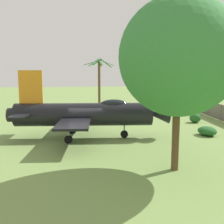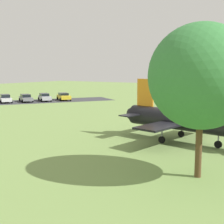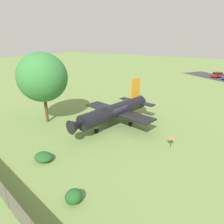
# 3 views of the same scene
# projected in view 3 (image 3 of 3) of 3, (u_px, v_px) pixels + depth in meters

# --- Properties ---
(ground_plane) EXTENTS (200.00, 200.00, 0.00)m
(ground_plane) POSITION_uv_depth(u_px,v_px,m) (115.00, 125.00, 25.64)
(ground_plane) COLOR #75934C
(display_jet) EXTENTS (10.16, 12.63, 5.36)m
(display_jet) POSITION_uv_depth(u_px,v_px,m) (113.00, 111.00, 24.71)
(display_jet) COLOR black
(display_jet) RESTS_ON ground_plane
(shade_tree) EXTENTS (6.18, 5.98, 8.87)m
(shade_tree) POSITION_uv_depth(u_px,v_px,m) (42.00, 77.00, 24.68)
(shade_tree) COLOR brown
(shade_tree) RESTS_ON ground_plane
(shrub_near_fence) EXTENTS (1.12, 1.19, 0.96)m
(shrub_near_fence) POSITION_uv_depth(u_px,v_px,m) (74.00, 196.00, 13.50)
(shrub_near_fence) COLOR #235B26
(shrub_near_fence) RESTS_ON ground_plane
(shrub_by_tree) EXTENTS (1.75, 1.44, 0.75)m
(shrub_by_tree) POSITION_uv_depth(u_px,v_px,m) (44.00, 157.00, 18.16)
(shrub_by_tree) COLOR #235B26
(shrub_by_tree) RESTS_ON ground_plane
(info_plaque) EXTENTS (0.72, 0.67, 1.14)m
(info_plaque) POSITION_uv_depth(u_px,v_px,m) (171.00, 140.00, 20.23)
(info_plaque) COLOR #333333
(info_plaque) RESTS_ON ground_plane
(parked_car_red) EXTENTS (3.67, 4.39, 1.44)m
(parked_car_red) POSITION_uv_depth(u_px,v_px,m) (218.00, 75.00, 55.92)
(parked_car_red) COLOR red
(parked_car_red) RESTS_ON ground_plane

